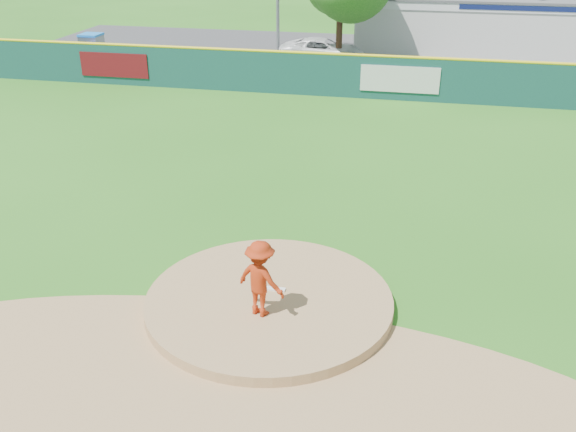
% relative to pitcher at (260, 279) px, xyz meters
% --- Properties ---
extents(ground, '(120.00, 120.00, 0.00)m').
position_rel_pitcher_xyz_m(ground, '(0.01, 0.66, -1.10)').
color(ground, '#286B19').
rests_on(ground, ground).
extents(pitchers_mound, '(5.50, 5.50, 0.50)m').
position_rel_pitcher_xyz_m(pitchers_mound, '(0.01, 0.66, -1.10)').
color(pitchers_mound, '#9E774C').
rests_on(pitchers_mound, ground).
extents(pitching_rubber, '(0.60, 0.15, 0.04)m').
position_rel_pitcher_xyz_m(pitching_rubber, '(0.01, 0.96, -0.83)').
color(pitching_rubber, white).
rests_on(pitching_rubber, pitchers_mound).
extents(infield_dirt_arc, '(15.40, 15.40, 0.01)m').
position_rel_pitcher_xyz_m(infield_dirt_arc, '(0.01, -2.34, -1.10)').
color(infield_dirt_arc, '#9E774C').
rests_on(infield_dirt_arc, ground).
extents(parking_lot, '(44.00, 16.00, 0.02)m').
position_rel_pitcher_xyz_m(parking_lot, '(0.01, 27.66, -1.09)').
color(parking_lot, '#38383A').
rests_on(parking_lot, ground).
extents(pitcher, '(1.25, 0.99, 1.70)m').
position_rel_pitcher_xyz_m(pitcher, '(0.00, 0.00, 0.00)').
color(pitcher, '#A52A0E').
rests_on(pitcher, pitchers_mound).
extents(van, '(4.91, 2.29, 1.36)m').
position_rel_pitcher_xyz_m(van, '(-2.97, 25.98, -0.40)').
color(van, white).
rests_on(van, parking_lot).
extents(pool_building_grp, '(15.20, 8.20, 3.31)m').
position_rel_pitcher_xyz_m(pool_building_grp, '(6.01, 32.65, 0.56)').
color(pool_building_grp, silver).
rests_on(pool_building_grp, ground).
extents(fence_banners, '(17.77, 0.04, 1.20)m').
position_rel_pitcher_xyz_m(fence_banners, '(-5.25, 18.58, -0.10)').
color(fence_banners, '#5E0D13').
rests_on(fence_banners, ground).
extents(playground_slide, '(1.12, 3.16, 1.74)m').
position_rel_pitcher_xyz_m(playground_slide, '(-15.65, 22.57, -0.22)').
color(playground_slide, '#1B81E7').
rests_on(playground_slide, ground).
extents(outfield_fence, '(40.00, 0.14, 2.07)m').
position_rel_pitcher_xyz_m(outfield_fence, '(0.01, 18.66, -0.01)').
color(outfield_fence, '#133F3D').
rests_on(outfield_fence, ground).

